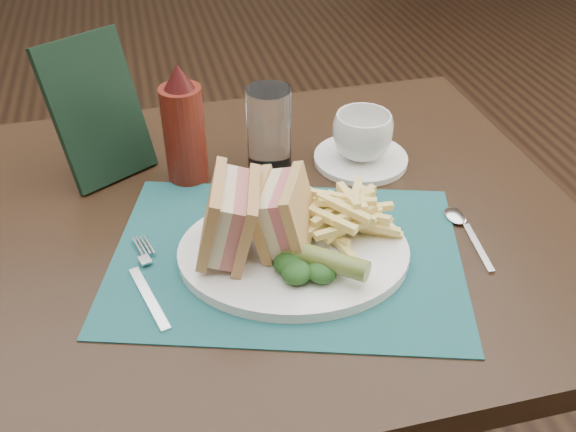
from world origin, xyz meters
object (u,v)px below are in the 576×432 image
at_px(table_main, 269,385).
at_px(plate, 294,252).
at_px(drinking_glass, 269,128).
at_px(ketchup_bottle, 183,124).
at_px(check_presenter, 97,110).
at_px(sandwich_half_a, 212,217).
at_px(sandwich_half_b, 267,211).
at_px(saucer, 361,159).
at_px(placemat, 287,256).
at_px(coffee_cup, 362,136).

xyz_separation_m(table_main, plate, (0.02, -0.10, 0.38)).
height_order(table_main, drinking_glass, drinking_glass).
bearing_deg(table_main, drinking_glass, 74.29).
distance_m(drinking_glass, ketchup_bottle, 0.13).
bearing_deg(drinking_glass, check_presenter, 170.43).
xyz_separation_m(sandwich_half_a, sandwich_half_b, (0.07, 0.00, -0.01)).
relative_size(table_main, saucer, 6.00).
height_order(table_main, check_presenter, check_presenter).
distance_m(plate, drinking_glass, 0.24).
bearing_deg(table_main, sandwich_half_a, -135.21).
height_order(placemat, coffee_cup, coffee_cup).
xyz_separation_m(drinking_glass, ketchup_bottle, (-0.13, -0.01, 0.03)).
bearing_deg(coffee_cup, plate, -128.41).
distance_m(coffee_cup, ketchup_bottle, 0.28).
height_order(plate, check_presenter, check_presenter).
relative_size(table_main, ketchup_bottle, 4.84).
relative_size(plate, sandwich_half_a, 2.74).
distance_m(sandwich_half_a, ketchup_bottle, 0.21).
distance_m(sandwich_half_a, drinking_glass, 0.25).
distance_m(plate, sandwich_half_a, 0.12).
bearing_deg(sandwich_half_b, check_presenter, 153.29).
distance_m(coffee_cup, check_presenter, 0.40).
height_order(table_main, sandwich_half_a, sandwich_half_a).
distance_m(saucer, ketchup_bottle, 0.29).
bearing_deg(sandwich_half_a, sandwich_half_b, 15.85).
xyz_separation_m(table_main, saucer, (0.18, 0.11, 0.38)).
bearing_deg(coffee_cup, check_presenter, 170.15).
height_order(table_main, plate, plate).
bearing_deg(sandwich_half_b, sandwich_half_a, -152.60).
bearing_deg(check_presenter, ketchup_bottle, -52.18).
xyz_separation_m(placemat, saucer, (0.17, 0.20, 0.00)).
xyz_separation_m(placemat, sandwich_half_b, (-0.02, 0.02, 0.07)).
relative_size(sandwich_half_b, saucer, 0.65).
height_order(sandwich_half_b, saucer, sandwich_half_b).
distance_m(sandwich_half_b, check_presenter, 0.33).
bearing_deg(check_presenter, sandwich_half_b, -81.98).
bearing_deg(plate, sandwich_half_a, -177.89).
height_order(sandwich_half_a, sandwich_half_b, sandwich_half_a).
height_order(table_main, placemat, placemat).
relative_size(placemat, coffee_cup, 4.83).
distance_m(sandwich_half_a, sandwich_half_b, 0.07).
relative_size(saucer, check_presenter, 0.69).
relative_size(sandwich_half_a, check_presenter, 0.50).
bearing_deg(placemat, table_main, 95.75).
distance_m(placemat, coffee_cup, 0.27).
relative_size(table_main, drinking_glass, 6.92).
bearing_deg(plate, table_main, 112.31).
xyz_separation_m(table_main, coffee_cup, (0.18, 0.11, 0.42)).
bearing_deg(placemat, sandwich_half_a, 171.76).
bearing_deg(plate, saucer, 63.90).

